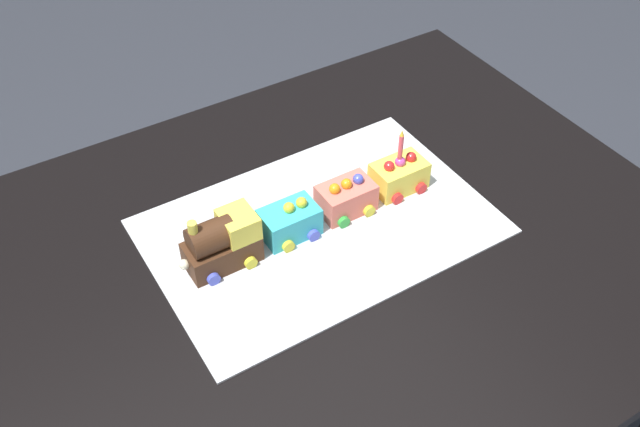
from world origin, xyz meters
name	(u,v)px	position (x,y,z in m)	size (l,w,h in m)	color
dining_table	(299,303)	(0.00, 0.00, 0.63)	(1.40, 1.00, 0.74)	black
cake_board	(320,226)	(0.08, 0.05, 0.74)	(0.60, 0.40, 0.00)	silver
cake_locomotive	(222,242)	(-0.11, 0.07, 0.79)	(0.14, 0.08, 0.12)	#472816
cake_car_flatbed_turquoise	(290,222)	(0.02, 0.07, 0.77)	(0.10, 0.08, 0.07)	#38B7C6
cake_car_gondola_coral	(346,197)	(0.14, 0.07, 0.77)	(0.10, 0.08, 0.07)	#F27260
cake_car_tanker_lemon	(399,175)	(0.26, 0.07, 0.77)	(0.10, 0.08, 0.07)	#F4E04C
birthday_candle	(401,145)	(0.26, 0.07, 0.85)	(0.01, 0.01, 0.06)	#F24C59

